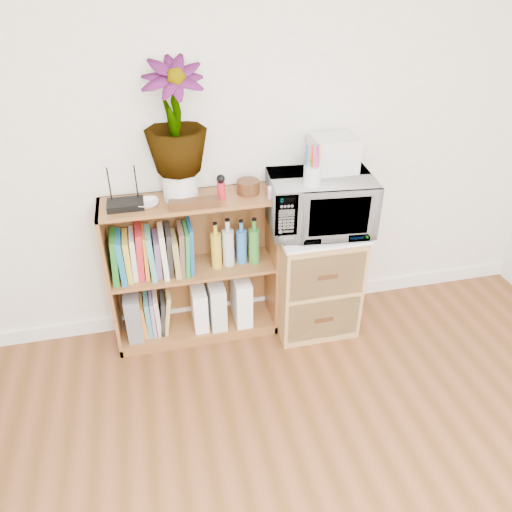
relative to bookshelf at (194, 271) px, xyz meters
name	(u,v)px	position (x,y,z in m)	size (l,w,h in m)	color
skirting_board	(246,304)	(0.35, 0.14, -0.42)	(4.00, 0.02, 0.10)	white
bookshelf	(194,271)	(0.00, 0.00, 0.00)	(1.00, 0.30, 0.95)	brown
wicker_unit	(314,278)	(0.75, -0.08, -0.12)	(0.50, 0.45, 0.70)	#9E7542
microwave	(320,204)	(0.75, -0.08, 0.41)	(0.59, 0.40, 0.33)	silver
pen_cup	(312,176)	(0.66, -0.17, 0.62)	(0.10, 0.10, 0.11)	silver
small_appliance	(333,154)	(0.84, 0.00, 0.67)	(0.25, 0.21, 0.20)	silver
router	(126,204)	(-0.34, -0.02, 0.49)	(0.19, 0.13, 0.04)	black
white_bowl	(147,203)	(-0.23, -0.03, 0.49)	(0.13, 0.13, 0.03)	white
plant_pot	(180,185)	(-0.03, 0.02, 0.56)	(0.19, 0.19, 0.16)	silver
potted_plant	(174,118)	(-0.03, 0.02, 0.93)	(0.33, 0.33, 0.58)	#307830
trinket_box	(195,203)	(0.02, -0.10, 0.50)	(0.28, 0.07, 0.04)	#371B0F
kokeshi_doll	(221,191)	(0.18, -0.04, 0.53)	(0.04, 0.04, 0.10)	#B41623
wooden_bowl	(248,187)	(0.35, 0.01, 0.51)	(0.13, 0.13, 0.08)	#351A0E
paint_jars	(276,193)	(0.48, -0.09, 0.51)	(0.12, 0.04, 0.06)	#CF7394
file_box	(133,312)	(-0.39, 0.00, -0.25)	(0.09, 0.25, 0.31)	slate
magazine_holder_left	(199,306)	(0.02, -0.01, -0.27)	(0.09, 0.22, 0.28)	white
magazine_holder_mid	(216,302)	(0.13, -0.01, -0.25)	(0.10, 0.24, 0.31)	silver
magazine_holder_right	(241,297)	(0.29, -0.01, -0.25)	(0.10, 0.26, 0.32)	white
cookbooks	(152,252)	(-0.23, 0.00, 0.16)	(0.48, 0.20, 0.30)	#1A6520
liquor_bottles	(235,242)	(0.26, 0.00, 0.17)	(0.30, 0.07, 0.30)	gold
lower_books	(155,313)	(-0.26, 0.00, -0.28)	(0.20, 0.19, 0.28)	orange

